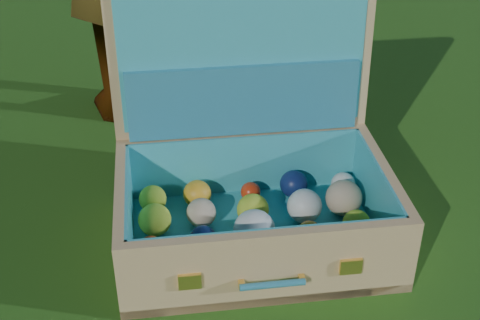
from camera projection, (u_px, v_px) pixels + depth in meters
The scene contains 2 objects.
ground at pixel (222, 253), 1.46m from camera, with size 60.00×60.00×0.00m, color #215114.
suitcase at pixel (252, 166), 1.46m from camera, with size 0.69×0.60×0.57m.
Camera 1 is at (-0.44, -1.03, 0.96)m, focal length 50.00 mm.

